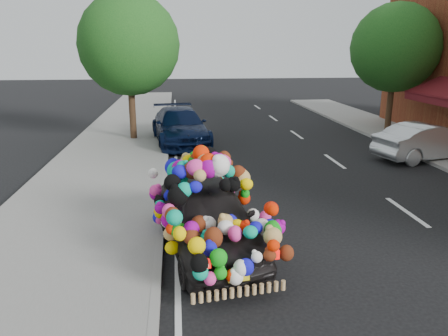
# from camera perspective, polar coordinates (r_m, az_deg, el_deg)

# --- Properties ---
(ground) EXTENTS (100.00, 100.00, 0.00)m
(ground) POSITION_cam_1_polar(r_m,az_deg,el_deg) (10.40, 4.97, -6.51)
(ground) COLOR black
(ground) RESTS_ON ground
(sidewalk) EXTENTS (4.00, 60.00, 0.12)m
(sidewalk) POSITION_cam_1_polar(r_m,az_deg,el_deg) (10.46, -18.99, -6.84)
(sidewalk) COLOR gray
(sidewalk) RESTS_ON ground
(kerb) EXTENTS (0.15, 60.00, 0.13)m
(kerb) POSITION_cam_1_polar(r_m,az_deg,el_deg) (10.20, -8.18, -6.67)
(kerb) COLOR gray
(kerb) RESTS_ON ground
(lane_markings) EXTENTS (6.00, 50.00, 0.01)m
(lane_markings) POSITION_cam_1_polar(r_m,az_deg,el_deg) (11.62, 22.74, -5.28)
(lane_markings) COLOR silver
(lane_markings) RESTS_ON ground
(tree_near_sidewalk) EXTENTS (4.20, 4.20, 6.13)m
(tree_near_sidewalk) POSITION_cam_1_polar(r_m,az_deg,el_deg) (19.05, -12.34, 15.47)
(tree_near_sidewalk) COLOR #332114
(tree_near_sidewalk) RESTS_ON ground
(tree_far_b) EXTENTS (4.00, 4.00, 5.90)m
(tree_far_b) POSITION_cam_1_polar(r_m,az_deg,el_deg) (21.85, 21.47, 14.39)
(tree_far_b) COLOR #332114
(tree_far_b) RESTS_ON ground
(plush_art_car) EXTENTS (2.62, 4.46, 2.01)m
(plush_art_car) POSITION_cam_1_polar(r_m,az_deg,el_deg) (8.43, -2.16, -4.34)
(plush_art_car) COLOR black
(plush_art_car) RESTS_ON ground
(navy_sedan) EXTENTS (2.68, 5.26, 1.46)m
(navy_sedan) POSITION_cam_1_polar(r_m,az_deg,el_deg) (18.39, -5.78, 5.45)
(navy_sedan) COLOR black
(navy_sedan) RESTS_ON ground
(silver_hatchback) EXTENTS (4.18, 2.26, 1.31)m
(silver_hatchback) POSITION_cam_1_polar(r_m,az_deg,el_deg) (17.23, 25.16, 3.14)
(silver_hatchback) COLOR #BABDC1
(silver_hatchback) RESTS_ON ground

